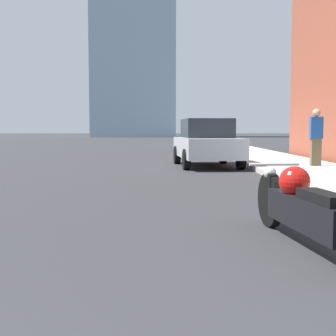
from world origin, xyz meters
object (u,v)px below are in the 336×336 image
parked_car_blue (196,136)px  pedestrian (316,137)px  motorcycle (305,208)px  parked_car_silver (206,143)px

parked_car_blue → pedestrian: (2.88, -13.87, 0.16)m
motorcycle → pedestrian: bearing=64.5°
parked_car_silver → pedestrian: pedestrian is taller
motorcycle → parked_car_blue: bearing=82.0°
motorcycle → parked_car_silver: 10.76m
motorcycle → pedestrian: size_ratio=1.65×
parked_car_silver → pedestrian: 3.53m
motorcycle → parked_car_silver: parked_car_silver is taller
parked_car_silver → parked_car_blue: 12.21m
parked_car_silver → pedestrian: (3.11, -1.66, 0.22)m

